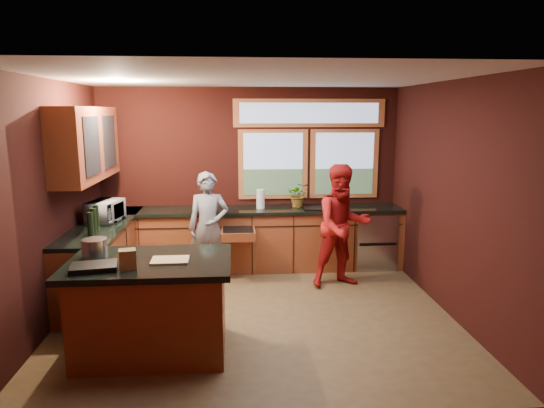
{
  "coord_description": "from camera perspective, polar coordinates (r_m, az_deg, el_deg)",
  "views": [
    {
      "loc": [
        -0.23,
        -5.35,
        2.35
      ],
      "look_at": [
        0.21,
        0.4,
        1.24
      ],
      "focal_mm": 32.0,
      "sensor_mm": 36.0,
      "label": 1
    }
  ],
  "objects": [
    {
      "name": "paper_towel",
      "position": [
        7.17,
        -1.36,
        0.6
      ],
      "size": [
        0.12,
        0.12,
        0.28
      ],
      "primitive_type": "cylinder",
      "color": "silver",
      "rests_on": "back_counter"
    },
    {
      "name": "back_counter",
      "position": [
        7.3,
        -0.87,
        -4.08
      ],
      "size": [
        4.5,
        0.64,
        0.93
      ],
      "color": "brown",
      "rests_on": "floor"
    },
    {
      "name": "person_grey",
      "position": [
        6.76,
        -7.48,
        -2.73
      ],
      "size": [
        0.57,
        0.39,
        1.54
      ],
      "primitive_type": "imported",
      "rotation": [
        0.0,
        0.0,
        0.04
      ],
      "color": "slate",
      "rests_on": "floor"
    },
    {
      "name": "floor",
      "position": [
        5.84,
        -1.8,
        -12.83
      ],
      "size": [
        4.5,
        4.5,
        0.0
      ],
      "primitive_type": "plane",
      "color": "brown",
      "rests_on": "ground"
    },
    {
      "name": "potted_plant",
      "position": [
        7.26,
        3.15,
        1.08
      ],
      "size": [
        0.33,
        0.29,
        0.37
      ],
      "primitive_type": "imported",
      "color": "#999999",
      "rests_on": "back_counter"
    },
    {
      "name": "island",
      "position": [
        4.97,
        -13.95,
        -11.57
      ],
      "size": [
        1.55,
        1.05,
        0.95
      ],
      "color": "brown",
      "rests_on": "floor"
    },
    {
      "name": "microwave",
      "position": [
        6.64,
        -19.03,
        -0.82
      ],
      "size": [
        0.44,
        0.57,
        0.28
      ],
      "primitive_type": "imported",
      "rotation": [
        0.0,
        0.0,
        1.36
      ],
      "color": "#999999",
      "rests_on": "left_counter"
    },
    {
      "name": "person_red",
      "position": [
        6.57,
        8.3,
        -2.58
      ],
      "size": [
        0.92,
        0.78,
        1.66
      ],
      "primitive_type": "imported",
      "rotation": [
        0.0,
        0.0,
        0.21
      ],
      "color": "#A61413",
      "rests_on": "floor"
    },
    {
      "name": "room_shell",
      "position": [
        5.71,
        -8.08,
        5.24
      ],
      "size": [
        4.52,
        4.02,
        2.71
      ],
      "color": "black",
      "rests_on": "ground"
    },
    {
      "name": "cutting_board",
      "position": [
        4.73,
        -11.91,
        -6.49
      ],
      "size": [
        0.35,
        0.25,
        0.02
      ],
      "primitive_type": "cube",
      "rotation": [
        0.0,
        0.0,
        0.01
      ],
      "color": "tan",
      "rests_on": "island"
    },
    {
      "name": "stock_pot",
      "position": [
        5.05,
        -20.15,
        -4.88
      ],
      "size": [
        0.24,
        0.24,
        0.18
      ],
      "primitive_type": "cylinder",
      "color": "#B0B1B5",
      "rests_on": "island"
    },
    {
      "name": "left_counter",
      "position": [
        6.7,
        -19.18,
        -6.06
      ],
      "size": [
        0.64,
        2.3,
        0.93
      ],
      "color": "brown",
      "rests_on": "floor"
    },
    {
      "name": "paper_bag",
      "position": [
        4.58,
        -16.63,
        -6.25
      ],
      "size": [
        0.17,
        0.15,
        0.18
      ],
      "primitive_type": "cube",
      "rotation": [
        0.0,
        0.0,
        0.23
      ],
      "color": "brown",
      "rests_on": "island"
    },
    {
      "name": "black_tray",
      "position": [
        4.67,
        -20.21,
        -6.97
      ],
      "size": [
        0.45,
        0.35,
        0.05
      ],
      "primitive_type": "cube",
      "rotation": [
        0.0,
        0.0,
        0.19
      ],
      "color": "black",
      "rests_on": "island"
    }
  ]
}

